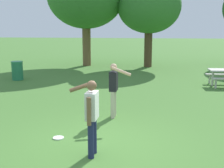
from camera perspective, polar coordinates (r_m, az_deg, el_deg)
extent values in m
plane|color=#447530|center=(6.99, -2.36, -11.86)|extent=(120.00, 120.00, 0.00)
cylinder|color=#1E234C|center=(6.24, -4.12, -10.72)|extent=(0.13, 0.13, 0.82)
cylinder|color=#1E234C|center=(6.48, -3.56, -9.88)|extent=(0.13, 0.13, 0.82)
cube|color=white|center=(6.14, -3.92, -4.20)|extent=(0.24, 0.39, 0.58)
sphere|color=brown|center=(6.04, -3.97, -0.31)|extent=(0.21, 0.21, 0.21)
cylinder|color=brown|center=(5.91, -4.50, -5.33)|extent=(0.09, 0.09, 0.58)
cylinder|color=brown|center=(6.37, -5.80, -0.51)|extent=(0.58, 0.11, 0.28)
cylinder|color=#B7AD93|center=(9.06, 0.42, -3.65)|extent=(0.13, 0.13, 0.82)
cylinder|color=#B7AD93|center=(8.82, 0.15, -4.08)|extent=(0.13, 0.13, 0.82)
cube|color=black|center=(8.78, 0.29, 0.55)|extent=(0.24, 0.39, 0.58)
sphere|color=tan|center=(8.71, 0.30, 3.29)|extent=(0.21, 0.21, 0.21)
cylinder|color=tan|center=(9.05, 0.56, 0.54)|extent=(0.09, 0.09, 0.58)
cylinder|color=tan|center=(8.43, 1.84, 2.44)|extent=(0.58, 0.11, 0.28)
cylinder|color=white|center=(7.52, -10.37, -10.23)|extent=(0.27, 0.27, 0.03)
cube|color=#B6B2A8|center=(15.07, 20.90, 1.73)|extent=(1.71, 0.32, 0.05)
cylinder|color=#B6B2A8|center=(14.36, 18.95, 1.07)|extent=(0.11, 0.11, 0.71)
cylinder|color=#B6B2A8|center=(13.83, 19.47, 0.05)|extent=(0.09, 0.09, 0.41)
cylinder|color=#B6B2A8|center=(14.94, 18.39, 0.91)|extent=(0.09, 0.09, 0.41)
cylinder|color=#237047|center=(15.82, -17.89, 2.38)|extent=(0.56, 0.56, 0.90)
cylinder|color=#2E8657|center=(15.76, -17.99, 4.11)|extent=(0.59, 0.59, 0.06)
cylinder|color=brown|center=(20.54, -4.96, 8.18)|extent=(0.57, 0.57, 3.30)
cylinder|color=#4C3823|center=(19.97, 7.04, 7.40)|extent=(0.53, 0.53, 2.85)
ellipsoid|color=#33702D|center=(19.96, 7.22, 14.77)|extent=(4.15, 4.15, 3.53)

